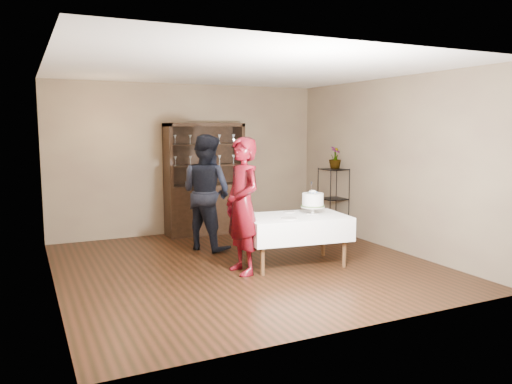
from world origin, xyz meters
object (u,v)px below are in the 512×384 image
Objects in this scene: china_hutch at (205,197)px; cake at (313,201)px; plant_etagere at (333,198)px; cake_table at (295,227)px; potted_plant at (335,158)px; woman at (243,206)px; man at (206,192)px.

china_hutch is 2.64m from cake.
plant_etagere is 2.23m from cake_table.
cake_table is at bearing -137.81° from plant_etagere.
plant_etagere is at bearing -26.83° from china_hutch.
plant_etagere is (2.08, -1.05, -0.01)m from china_hutch.
china_hutch is 2.59m from cake_table.
cake_table is (0.43, -2.55, -0.13)m from china_hutch.
potted_plant is (1.68, 1.52, 0.85)m from cake_table.
woman reaches higher than potted_plant.
china_hutch reaches higher than potted_plant.
plant_etagere is at bearing -119.65° from man.
potted_plant is (2.50, 1.55, 0.48)m from woman.
woman is 1.47m from man.
cake_table is 0.46m from cake.
plant_etagere is 0.66× the size of woman.
china_hutch reaches higher than cake.
cake is at bearing -173.51° from man.
china_hutch is at bearing 99.63° from cake_table.
woman is 0.99× the size of man.
man is at bearing -178.20° from potted_plant.
cake is (1.09, -1.42, -0.02)m from man.
potted_plant is at bearing 32.28° from plant_etagere.
china_hutch reaches higher than cake_table.
man is at bearing 173.63° from woman.
woman is at bearing 148.17° from man.
china_hutch is at bearing 105.98° from cake.
potted_plant is at bearing 47.13° from cake.
cake_table is at bearing -137.99° from potted_plant.
china_hutch is 2.62m from woman.
potted_plant is at bearing 116.23° from woman.
china_hutch reaches higher than plant_etagere.
china_hutch is 1.19m from man.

